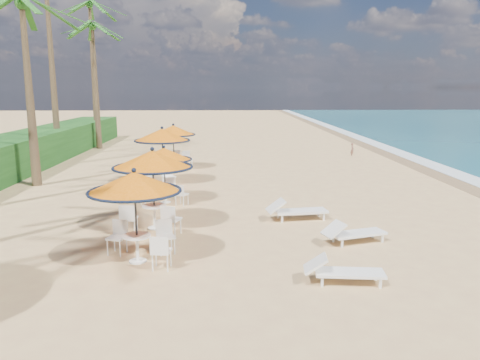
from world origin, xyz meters
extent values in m
plane|color=tan|center=(0.00, 0.00, 0.00)|extent=(160.00, 160.00, 0.00)
cube|color=white|center=(9.30, 10.00, 0.00)|extent=(1.20, 140.00, 0.04)
cube|color=olive|center=(8.40, 10.00, 0.00)|extent=(1.40, 140.00, 0.02)
cylinder|color=black|center=(-4.66, 0.34, 1.16)|extent=(0.05, 0.05, 2.31)
cone|color=orange|center=(-4.66, 0.34, 2.06)|extent=(2.31, 2.31, 0.50)
torus|color=black|center=(-4.66, 0.34, 1.83)|extent=(2.31, 2.31, 0.07)
sphere|color=black|center=(-4.66, 0.34, 2.35)|extent=(0.12, 0.12, 0.12)
cylinder|color=white|center=(-4.66, 0.34, 0.68)|extent=(0.70, 0.70, 0.04)
cylinder|color=white|center=(-4.66, 0.34, 0.35)|extent=(0.08, 0.08, 0.70)
cylinder|color=black|center=(-4.64, 3.18, 1.23)|extent=(0.05, 0.05, 2.46)
cone|color=orange|center=(-4.64, 3.18, 2.19)|extent=(2.46, 2.46, 0.53)
torus|color=black|center=(-4.64, 3.18, 1.94)|extent=(2.46, 2.46, 0.07)
sphere|color=black|center=(-4.64, 3.18, 2.50)|extent=(0.13, 0.13, 0.13)
cylinder|color=white|center=(-4.64, 3.18, 0.73)|extent=(0.75, 0.75, 0.04)
cylinder|color=white|center=(-4.64, 3.18, 0.37)|extent=(0.09, 0.09, 0.75)
cylinder|color=black|center=(-4.73, 6.54, 1.05)|extent=(0.05, 0.05, 2.11)
cone|color=orange|center=(-4.73, 6.54, 1.88)|extent=(2.11, 2.11, 0.46)
torus|color=black|center=(-4.73, 6.54, 1.67)|extent=(2.11, 2.11, 0.06)
sphere|color=black|center=(-4.73, 6.54, 2.14)|extent=(0.11, 0.11, 0.11)
cylinder|color=white|center=(-4.73, 6.54, 0.62)|extent=(0.64, 0.64, 0.04)
cylinder|color=white|center=(-4.73, 6.54, 0.32)|extent=(0.07, 0.07, 0.64)
cylinder|color=black|center=(-5.25, 10.11, 1.26)|extent=(0.05, 0.05, 2.51)
cone|color=orange|center=(-5.25, 10.11, 2.24)|extent=(2.51, 2.51, 0.55)
torus|color=black|center=(-5.25, 10.11, 1.99)|extent=(2.52, 2.52, 0.08)
sphere|color=black|center=(-5.25, 10.11, 2.56)|extent=(0.13, 0.13, 0.13)
cylinder|color=white|center=(-5.25, 10.11, 0.74)|extent=(0.77, 0.77, 0.04)
cylinder|color=white|center=(-5.25, 10.11, 0.38)|extent=(0.09, 0.09, 0.77)
cylinder|color=black|center=(-5.17, 14.02, 1.18)|extent=(0.05, 0.05, 2.36)
cone|color=orange|center=(-5.17, 14.02, 2.10)|extent=(2.36, 2.36, 0.51)
torus|color=black|center=(-5.17, 14.02, 1.86)|extent=(2.36, 2.36, 0.07)
sphere|color=black|center=(-5.17, 14.02, 2.40)|extent=(0.12, 0.12, 0.12)
cylinder|color=white|center=(-5.17, 14.02, 0.70)|extent=(0.72, 0.72, 0.04)
cylinder|color=white|center=(-5.17, 14.02, 0.36)|extent=(0.08, 0.08, 0.72)
cube|color=white|center=(0.34, -1.16, 0.25)|extent=(1.59, 0.71, 0.06)
cube|color=white|center=(-0.42, -1.08, 0.45)|extent=(0.57, 0.61, 0.38)
cube|color=white|center=(0.34, -1.16, 0.11)|extent=(0.05, 0.05, 0.22)
cube|color=white|center=(1.33, 1.65, 0.26)|extent=(1.70, 1.03, 0.07)
cube|color=white|center=(0.56, 1.41, 0.47)|extent=(0.68, 0.71, 0.40)
cube|color=white|center=(1.33, 1.65, 0.11)|extent=(0.06, 0.06, 0.23)
cube|color=white|center=(0.08, 4.04, 0.29)|extent=(1.81, 0.88, 0.07)
cube|color=white|center=(-0.78, 3.91, 0.51)|extent=(0.67, 0.71, 0.43)
cube|color=white|center=(0.08, 4.04, 0.12)|extent=(0.06, 0.06, 0.25)
cone|color=brown|center=(-10.90, 9.93, 3.89)|extent=(0.44, 0.44, 7.79)
sphere|color=#1F5618|center=(-10.90, 9.93, 7.79)|extent=(0.56, 0.56, 0.56)
cone|color=brown|center=(-12.76, 14.59, 4.96)|extent=(0.44, 0.44, 9.92)
cone|color=brown|center=(-12.97, 18.76, 5.73)|extent=(0.44, 0.44, 11.45)
cone|color=brown|center=(-11.53, 23.04, 4.23)|extent=(0.44, 0.44, 8.47)
sphere|color=#1F5618|center=(-11.53, 23.04, 8.47)|extent=(0.56, 0.56, 0.56)
cone|color=brown|center=(-12.50, 26.21, 5.21)|extent=(0.44, 0.44, 10.41)
sphere|color=#1F5618|center=(-12.50, 26.21, 10.41)|extent=(0.56, 0.56, 0.56)
imported|color=#8F5C48|center=(5.76, 18.64, 0.44)|extent=(0.32, 0.38, 0.88)
camera|label=1|loc=(-2.44, -10.94, 4.33)|focal=35.00mm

